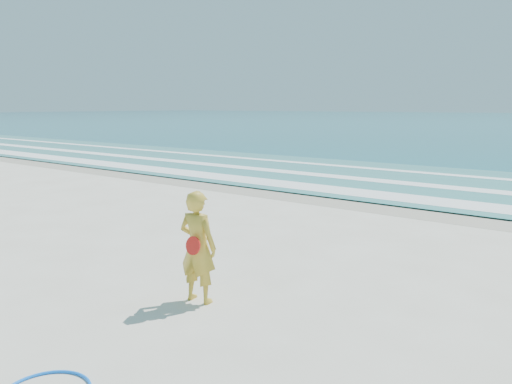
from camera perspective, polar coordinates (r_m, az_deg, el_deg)
The scene contains 7 objects.
ground at distance 9.17m, azimuth -19.29°, elevation -9.15°, with size 400.00×400.00×0.00m, color silver.
wet_sand at distance 15.79m, azimuth 8.99°, elevation -0.82°, with size 400.00×2.40×0.00m, color #B2A893.
shallow at distance 20.27m, azimuth 15.74°, elevation 1.42°, with size 400.00×10.00×0.01m, color #59B7AD.
foam_near at distance 16.92m, azimuth 11.09°, elevation 0.01°, with size 400.00×1.40×0.01m, color white.
foam_mid at distance 19.53m, azimuth 14.87°, elevation 1.17°, with size 400.00×0.90×0.01m, color white.
foam_far at distance 22.59m, azimuth 18.10°, elevation 2.16°, with size 400.00×0.60×0.01m, color white.
woman at distance 7.45m, azimuth -6.67°, elevation -6.23°, with size 0.66×0.48×1.69m.
Camera 1 is at (7.33, -4.68, 2.90)m, focal length 35.00 mm.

